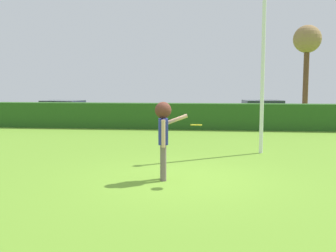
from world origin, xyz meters
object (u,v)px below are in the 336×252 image
Objects in this scene: person at (164,129)px; frisbee at (196,125)px; lamppost at (263,49)px; parked_car_white at (263,110)px; oak_tree at (307,43)px; parked_car_blue at (63,110)px.

person is 0.82m from frisbee.
lamppost is 1.36× the size of parked_car_white.
parked_car_white is 0.76× the size of oak_tree.
parked_car_white is at bearing -151.98° from oak_tree.
parked_car_blue is 0.77× the size of oak_tree.
person is 15.61m from parked_car_white.
frisbee is 0.04× the size of oak_tree.
oak_tree reaches higher than person.
person is 0.41× the size of parked_car_white.
person reaches higher than parked_car_blue.
oak_tree is at bearing 67.45° from person.
lamppost is (2.67, 3.88, 2.13)m from person.
frisbee is at bearing -109.96° from oak_tree.
frisbee is 0.04× the size of lamppost.
oak_tree is at bearing 71.67° from lamppost.
person is 5.17m from lamppost.
lamppost is at bearing 55.45° from person.
parked_car_white is at bearing 8.08° from parked_car_blue.
parked_car_blue is (-7.62, 13.39, -0.50)m from person.
frisbee is 16.04m from parked_car_blue.
person is 7.04× the size of frisbee.
person is at bearing -60.37° from parked_car_blue.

